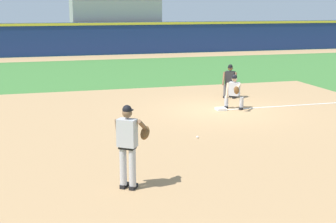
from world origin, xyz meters
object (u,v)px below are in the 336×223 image
(baseball, at_px, (197,137))
(umpire, at_px, (230,80))
(first_baseman, at_px, (234,90))
(first_base_bag, at_px, (221,109))
(pitcher, at_px, (129,142))

(baseball, bearing_deg, umpire, 58.76)
(first_baseman, distance_m, umpire, 2.26)
(first_base_bag, distance_m, pitcher, 8.39)
(first_baseman, bearing_deg, umpire, 71.23)
(first_base_bag, distance_m, umpire, 2.62)
(pitcher, bearing_deg, first_baseman, 51.65)
(baseball, height_order, first_baseman, first_baseman)
(first_baseman, bearing_deg, first_base_bag, -176.26)
(first_base_bag, xyz_separation_m, first_baseman, (0.54, 0.04, 0.69))
(first_base_bag, relative_size, first_baseman, 0.28)
(pitcher, bearing_deg, umpire, 55.65)
(baseball, relative_size, umpire, 0.05)
(baseball, relative_size, first_baseman, 0.06)
(first_base_bag, relative_size, baseball, 5.14)
(pitcher, relative_size, umpire, 1.27)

